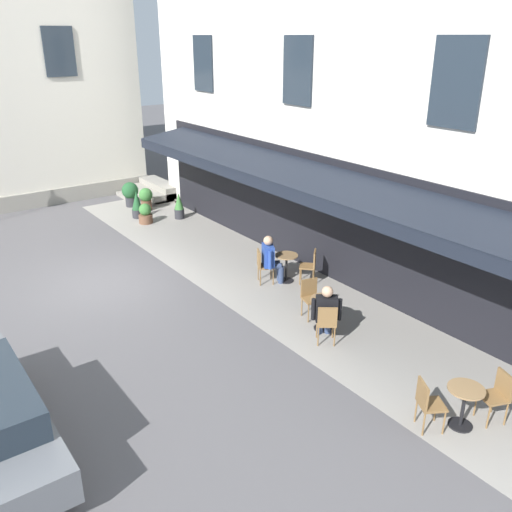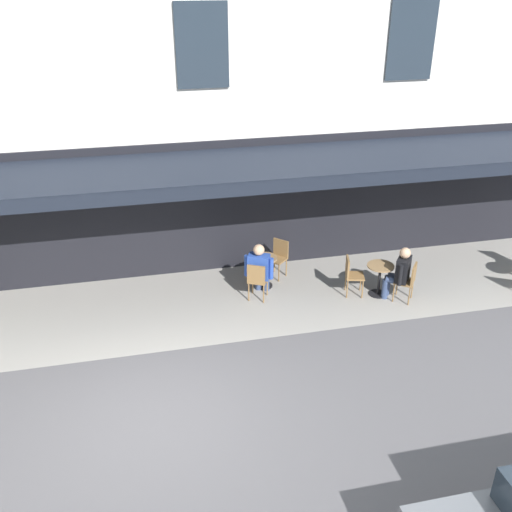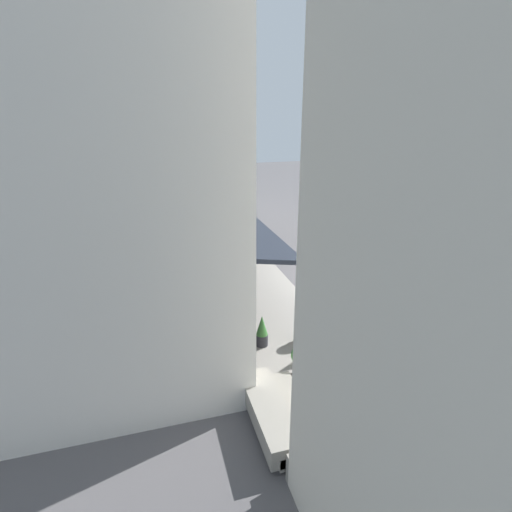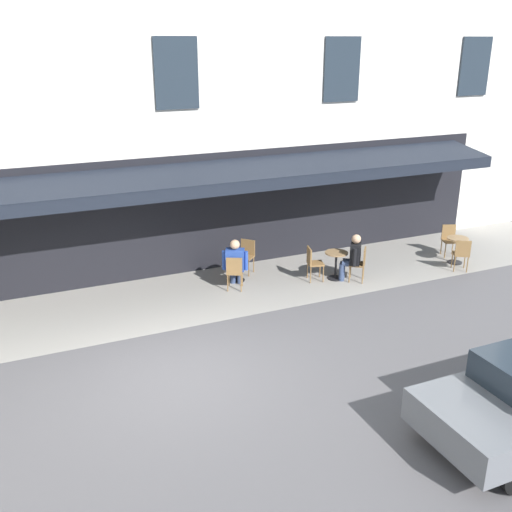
% 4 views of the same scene
% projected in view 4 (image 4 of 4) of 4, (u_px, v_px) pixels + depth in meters
% --- Properties ---
extents(ground_plane, '(70.00, 70.00, 0.00)m').
position_uv_depth(ground_plane, '(178.00, 375.00, 11.11)').
color(ground_plane, '#565456').
extents(sidewalk_cafe_terrace, '(20.50, 3.20, 0.01)m').
position_uv_depth(sidewalk_cafe_terrace, '(261.00, 283.00, 15.25)').
color(sidewalk_cafe_terrace, gray).
rests_on(sidewalk_cafe_terrace, ground_plane).
extents(cafe_table_near_entrance, '(0.60, 0.60, 0.75)m').
position_uv_depth(cafe_table_near_entrance, '(237.00, 263.00, 15.27)').
color(cafe_table_near_entrance, black).
rests_on(cafe_table_near_entrance, ground_plane).
extents(cafe_chair_wicker_kerbside, '(0.54, 0.54, 0.91)m').
position_uv_depth(cafe_chair_wicker_kerbside, '(235.00, 270.00, 14.66)').
color(cafe_chair_wicker_kerbside, olive).
rests_on(cafe_chair_wicker_kerbside, ground_plane).
extents(cafe_chair_wicker_corner_right, '(0.57, 0.57, 0.91)m').
position_uv_depth(cafe_chair_wicker_corner_right, '(247.00, 253.00, 15.80)').
color(cafe_chair_wicker_corner_right, olive).
rests_on(cafe_chair_wicker_corner_right, ground_plane).
extents(cafe_table_mid_terrace, '(0.60, 0.60, 0.75)m').
position_uv_depth(cafe_table_mid_terrace, '(457.00, 247.00, 16.49)').
color(cafe_table_mid_terrace, black).
rests_on(cafe_table_mid_terrace, ground_plane).
extents(cafe_chair_wicker_near_door, '(0.55, 0.55, 0.91)m').
position_uv_depth(cafe_chair_wicker_near_door, '(462.00, 252.00, 15.88)').
color(cafe_chair_wicker_near_door, olive).
rests_on(cafe_chair_wicker_near_door, ground_plane).
extents(cafe_chair_wicker_under_awning, '(0.52, 0.52, 0.91)m').
position_uv_depth(cafe_chair_wicker_under_awning, '(449.00, 238.00, 17.06)').
color(cafe_chair_wicker_under_awning, olive).
rests_on(cafe_chair_wicker_under_awning, ground_plane).
extents(cafe_table_streetside, '(0.60, 0.60, 0.75)m').
position_uv_depth(cafe_table_streetside, '(336.00, 261.00, 15.39)').
color(cafe_table_streetside, black).
rests_on(cafe_table_streetside, ground_plane).
extents(cafe_chair_wicker_by_window, '(0.56, 0.56, 0.91)m').
position_uv_depth(cafe_chair_wicker_by_window, '(360.00, 262.00, 15.22)').
color(cafe_chair_wicker_by_window, olive).
rests_on(cafe_chair_wicker_by_window, ground_plane).
extents(cafe_chair_wicker_facing_street, '(0.49, 0.49, 0.91)m').
position_uv_depth(cafe_chair_wicker_facing_street, '(313.00, 261.00, 15.27)').
color(cafe_chair_wicker_facing_street, olive).
rests_on(cafe_chair_wicker_facing_street, ground_plane).
extents(seated_patron_in_blue, '(0.61, 0.63, 1.30)m').
position_uv_depth(seated_patron_in_blue, '(235.00, 261.00, 14.81)').
color(seated_patron_in_blue, navy).
rests_on(seated_patron_in_blue, ground_plane).
extents(seated_companion_in_black, '(0.62, 0.60, 1.28)m').
position_uv_depth(seated_companion_in_black, '(352.00, 256.00, 15.22)').
color(seated_companion_in_black, navy).
rests_on(seated_companion_in_black, ground_plane).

